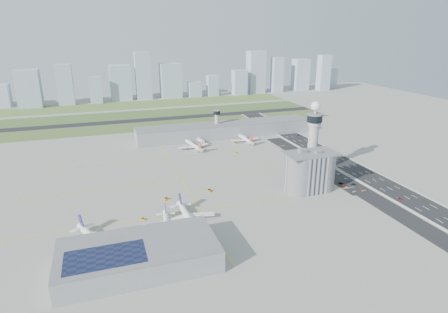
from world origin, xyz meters
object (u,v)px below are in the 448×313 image
object	(u,v)px
secondary_tower	(217,121)
airplane_near_b	(166,222)
jet_bridge_far_0	(198,140)
car_lot_1	(348,188)
admin_building	(310,171)
jet_bridge_near_2	(193,231)
jet_bridge_far_1	(240,136)
car_hw_4	(266,125)
airplane_far_b	(245,137)
tug_1	(175,223)
tug_2	(166,199)
car_lot_10	(346,179)
car_lot_11	(339,174)
car_lot_9	(349,180)
tug_4	(236,153)
tug_5	(236,143)
car_lot_4	(332,179)
airplane_far_a	(193,143)
car_lot_8	(353,184)
tug_3	(209,190)
airplane_near_c	(188,214)
car_lot_0	(354,192)
tug_0	(143,219)
car_hw_2	(298,136)
control_tower	(313,135)
car_lot_6	(364,190)
car_lot_5	(327,176)
airplane_near_a	(95,236)
jet_bridge_near_0	(91,249)
car_lot_2	(344,185)
car_hw_1	(332,157)
car_lot_7	(362,188)

from	to	relation	value
secondary_tower	airplane_near_b	bearing A→B (deg)	-116.01
jet_bridge_far_0	car_lot_1	distance (m)	181.58
admin_building	jet_bridge_near_2	world-z (taller)	admin_building
jet_bridge_far_1	car_hw_4	bearing A→B (deg)	120.28
airplane_far_b	jet_bridge_far_1	world-z (taller)	airplane_far_b
tug_1	tug_2	size ratio (longest dim) A/B	0.88
tug_1	car_lot_10	size ratio (longest dim) A/B	0.74
tug_1	car_lot_11	bearing A→B (deg)	12.08
car_lot_9	airplane_near_b	bearing A→B (deg)	107.40
tug_4	tug_5	size ratio (longest dim) A/B	0.77
car_lot_10	admin_building	bearing A→B (deg)	101.16
car_lot_10	car_lot_4	bearing A→B (deg)	74.04
airplane_far_a	car_hw_4	world-z (taller)	airplane_far_a
car_lot_8	car_lot_11	size ratio (longest dim) A/B	0.95
airplane_far_a	tug_3	size ratio (longest dim) A/B	11.84
airplane_near_c	car_lot_0	bearing A→B (deg)	88.80
tug_0	car_lot_1	xyz separation A→B (m)	(162.81, 0.49, -0.14)
tug_5	airplane_far_a	bearing A→B (deg)	83.91
airplane_near_b	tug_4	bearing A→B (deg)	151.30
tug_3	car_lot_0	xyz separation A→B (m)	(107.90, -37.99, -0.39)
car_hw_2	tug_0	bearing A→B (deg)	-143.79
airplane_near_b	jet_bridge_far_0	size ratio (longest dim) A/B	2.67
car_lot_4	airplane_near_b	bearing A→B (deg)	111.38
control_tower	car_lot_6	xyz separation A→B (m)	(19.91, -47.44, -34.42)
car_lot_5	car_lot_8	distance (m)	25.51
control_tower	car_lot_11	world-z (taller)	control_tower
car_hw_4	airplane_near_b	bearing A→B (deg)	-122.08
control_tower	admin_building	world-z (taller)	control_tower
airplane_near_b	tug_0	xyz separation A→B (m)	(-12.90, 17.75, -4.44)
jet_bridge_far_1	car_lot_9	distance (m)	155.51
car_lot_0	car_lot_6	size ratio (longest dim) A/B	0.83
airplane_near_a	jet_bridge_near_0	bearing A→B (deg)	-43.06
car_lot_2	car_hw_2	xyz separation A→B (m)	(39.05, 144.92, -0.01)
car_hw_1	car_lot_5	bearing A→B (deg)	-135.44
airplane_near_c	tug_4	xyz separation A→B (m)	(80.10, 123.51, -5.35)
secondary_tower	car_hw_2	bearing A→B (deg)	-18.10
airplane_far_b	car_lot_6	bearing A→B (deg)	-167.76
car_lot_7	car_hw_1	world-z (taller)	car_hw_1
control_tower	jet_bridge_far_0	distance (m)	145.99
airplane_far_a	car_lot_2	distance (m)	166.31
car_lot_7	car_lot_9	world-z (taller)	car_lot_7
car_lot_0	airplane_near_a	bearing A→B (deg)	87.07
airplane_near_c	jet_bridge_near_2	world-z (taller)	airplane_near_c
tug_0	car_lot_4	world-z (taller)	tug_0
car_lot_6	car_lot_11	xyz separation A→B (m)	(2.27, 36.39, -0.04)
secondary_tower	tug_4	xyz separation A→B (m)	(-1.44, -69.99, -17.99)
airplane_near_b	airplane_far_b	xyz separation A→B (m)	(120.64, 167.88, 0.48)
jet_bridge_far_1	car_hw_4	size ratio (longest dim) A/B	4.33
tug_1	car_lot_5	xyz separation A→B (m)	(142.15, 41.26, -0.26)
tug_1	tug_3	size ratio (longest dim) A/B	0.84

